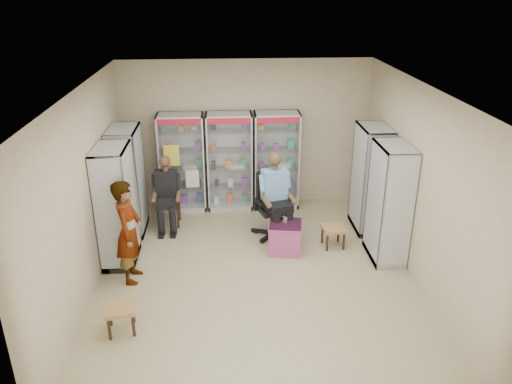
{
  "coord_description": "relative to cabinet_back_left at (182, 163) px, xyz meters",
  "views": [
    {
      "loc": [
        -0.47,
        -6.81,
        4.38
      ],
      "look_at": [
        0.05,
        0.7,
        1.18
      ],
      "focal_mm": 35.0,
      "sensor_mm": 36.0,
      "label": 1
    }
  ],
  "objects": [
    {
      "name": "room_shell",
      "position": [
        1.3,
        -2.73,
        0.97
      ],
      "size": [
        5.02,
        6.02,
        3.01
      ],
      "color": "#C4B491",
      "rests_on": "ground"
    },
    {
      "name": "cabinet_back_mid",
      "position": [
        0.95,
        0.0,
        0.0
      ],
      "size": [
        0.9,
        0.5,
        2.0
      ],
      "primitive_type": "cube",
      "color": "silver",
      "rests_on": "floor"
    },
    {
      "name": "cabinet_right_near",
      "position": [
        3.53,
        -2.23,
        0.0
      ],
      "size": [
        0.9,
        0.5,
        2.0
      ],
      "primitive_type": "cube",
      "rotation": [
        0.0,
        0.0,
        1.57
      ],
      "color": "#B3B5BB",
      "rests_on": "floor"
    },
    {
      "name": "woven_stool_b",
      "position": [
        -0.6,
        -3.93,
        -0.81
      ],
      "size": [
        0.45,
        0.45,
        0.39
      ],
      "primitive_type": "cube",
      "rotation": [
        0.0,
        0.0,
        0.17
      ],
      "color": "olive",
      "rests_on": "floor"
    },
    {
      "name": "office_chair",
      "position": [
        1.71,
        -1.32,
        -0.4
      ],
      "size": [
        0.82,
        0.82,
        1.21
      ],
      "primitive_type": "cube",
      "rotation": [
        0.0,
        0.0,
        0.29
      ],
      "color": "black",
      "rests_on": "floor"
    },
    {
      "name": "seated_customer",
      "position": [
        -0.25,
        -0.78,
        -0.33
      ],
      "size": [
        0.44,
        0.6,
        1.34
      ],
      "primitive_type": null,
      "color": "black",
      "rests_on": "floor"
    },
    {
      "name": "tea_glass",
      "position": [
        1.87,
        -1.86,
        -0.43
      ],
      "size": [
        0.07,
        0.07,
        0.09
      ],
      "primitive_type": "cylinder",
      "color": "#5F1608",
      "rests_on": "pink_trunk"
    },
    {
      "name": "cabinet_back_left",
      "position": [
        0.0,
        0.0,
        0.0
      ],
      "size": [
        0.9,
        0.5,
        2.0
      ],
      "primitive_type": "cube",
      "color": "#A5A8AC",
      "rests_on": "floor"
    },
    {
      "name": "standing_man",
      "position": [
        -0.65,
        -2.64,
        -0.16
      ],
      "size": [
        0.44,
        0.63,
        1.68
      ],
      "primitive_type": "imported",
      "rotation": [
        0.0,
        0.0,
        1.51
      ],
      "color": "gray",
      "rests_on": "floor"
    },
    {
      "name": "cabinet_left_near",
      "position": [
        -0.93,
        -2.03,
        0.0
      ],
      "size": [
        0.9,
        0.5,
        2.0
      ],
      "primitive_type": "cube",
      "rotation": [
        0.0,
        0.0,
        -1.57
      ],
      "color": "#B4B6BC",
      "rests_on": "floor"
    },
    {
      "name": "pink_trunk",
      "position": [
        1.86,
        -1.92,
        -0.74
      ],
      "size": [
        0.63,
        0.61,
        0.53
      ],
      "primitive_type": "cube",
      "rotation": [
        0.0,
        0.0,
        -0.17
      ],
      "color": "#BD4B95",
      "rests_on": "floor"
    },
    {
      "name": "wooden_chair",
      "position": [
        -0.25,
        -0.73,
        -0.53
      ],
      "size": [
        0.42,
        0.42,
        0.94
      ],
      "primitive_type": "cube",
      "color": "#321C13",
      "rests_on": "floor"
    },
    {
      "name": "floor",
      "position": [
        1.3,
        -2.73,
        -1.0
      ],
      "size": [
        6.0,
        6.0,
        0.0
      ],
      "primitive_type": "plane",
      "color": "tan",
      "rests_on": "ground"
    },
    {
      "name": "cabinet_right_far",
      "position": [
        3.53,
        -1.13,
        0.0
      ],
      "size": [
        0.9,
        0.5,
        2.0
      ],
      "primitive_type": "cube",
      "rotation": [
        0.0,
        0.0,
        1.57
      ],
      "color": "#B1B3B9",
      "rests_on": "floor"
    },
    {
      "name": "woven_stool_a",
      "position": [
        2.73,
        -1.81,
        -0.81
      ],
      "size": [
        0.41,
        0.41,
        0.38
      ],
      "primitive_type": "cube",
      "rotation": [
        0.0,
        0.0,
        0.09
      ],
      "color": "#B28D4B",
      "rests_on": "floor"
    },
    {
      "name": "cabinet_left_far",
      "position": [
        -0.93,
        -0.93,
        0.0
      ],
      "size": [
        0.9,
        0.5,
        2.0
      ],
      "primitive_type": "cube",
      "rotation": [
        0.0,
        0.0,
        -1.57
      ],
      "color": "silver",
      "rests_on": "floor"
    },
    {
      "name": "cabinet_back_right",
      "position": [
        1.9,
        0.0,
        0.0
      ],
      "size": [
        0.9,
        0.5,
        2.0
      ],
      "primitive_type": "cube",
      "color": "#A2A5A9",
      "rests_on": "floor"
    },
    {
      "name": "seated_shopkeeper",
      "position": [
        1.71,
        -1.37,
        -0.23
      ],
      "size": [
        0.68,
        0.82,
        1.54
      ],
      "primitive_type": null,
      "rotation": [
        0.0,
        0.0,
        0.29
      ],
      "color": "#6FB2DB",
      "rests_on": "floor"
    }
  ]
}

